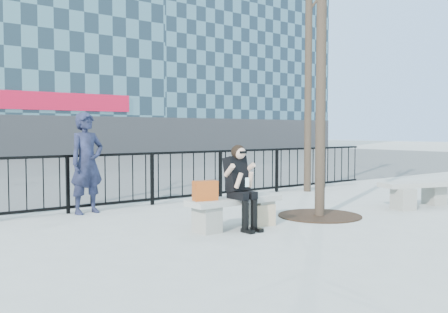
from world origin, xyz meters
TOP-DOWN VIEW (x-y plane):
  - ground at (0.00, 0.00)m, footprint 120.00×120.00m
  - railing at (0.00, 3.00)m, footprint 14.00×0.06m
  - building_right at (20.00, 27.00)m, footprint 16.20×10.20m
  - tree_grate at (1.90, -0.10)m, footprint 1.50×1.50m
  - bench_main at (0.00, 0.00)m, footprint 1.65×0.46m
  - bench_second at (4.38, -0.58)m, footprint 1.72×0.48m
  - seated_woman at (0.00, -0.16)m, footprint 0.50×0.64m
  - handbag at (-0.57, 0.02)m, footprint 0.40×0.25m
  - shopping_bag at (0.49, -0.15)m, footprint 0.39×0.20m
  - standing_man at (-1.30, 2.80)m, footprint 0.77×0.59m

SIDE VIEW (x-z plane):
  - ground at x=0.00m, z-range 0.00..0.00m
  - tree_grate at x=1.90m, z-range 0.00..0.02m
  - shopping_bag at x=0.49m, z-range 0.00..0.35m
  - bench_main at x=0.00m, z-range 0.06..0.55m
  - bench_second at x=4.38m, z-range 0.06..0.57m
  - railing at x=0.00m, z-range 0.00..1.11m
  - handbag at x=-0.57m, z-range 0.49..0.79m
  - seated_woman at x=0.00m, z-range 0.00..1.34m
  - standing_man at x=-1.30m, z-range 0.00..1.90m
  - building_right at x=20.00m, z-range 0.00..20.60m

